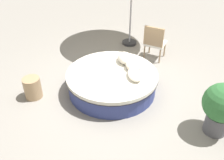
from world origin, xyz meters
TOP-DOWN VIEW (x-y plane):
  - ground_plane at (0.00, 0.00)m, footprint 16.00×16.00m
  - round_bed at (0.00, 0.00)m, footprint 2.03×2.03m
  - throw_pillow_0 at (0.24, 0.45)m, footprint 0.51×0.30m
  - throw_pillow_1 at (-0.10, 0.51)m, footprint 0.41×0.38m
  - throw_pillow_2 at (-0.43, 0.36)m, footprint 0.49×0.33m
  - patio_chair at (-1.25, 1.31)m, footprint 0.71×0.71m
  - planter at (1.51, 1.71)m, footprint 0.70×0.70m
  - side_table at (-0.01, -1.74)m, footprint 0.37×0.37m

SIDE VIEW (x-z plane):
  - ground_plane at x=0.00m, z-range 0.00..0.00m
  - side_table at x=-0.01m, z-range 0.00..0.48m
  - round_bed at x=0.00m, z-range 0.01..0.48m
  - throw_pillow_0 at x=0.24m, z-range 0.47..0.62m
  - patio_chair at x=-1.25m, z-range 0.07..1.05m
  - throw_pillow_1 at x=-0.10m, z-range 0.47..0.65m
  - throw_pillow_2 at x=-0.43m, z-range 0.47..0.68m
  - planter at x=1.51m, z-range 0.09..1.12m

